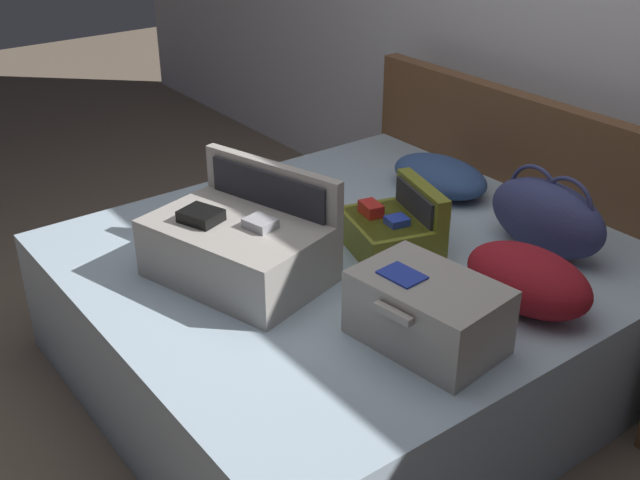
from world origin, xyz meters
name	(u,v)px	position (x,y,z in m)	size (l,w,h in m)	color
ground_plane	(265,404)	(0.00, 0.00, 0.00)	(12.00, 12.00, 0.00)	#6B5B4C
bed	(349,311)	(0.00, 0.40, 0.25)	(1.80, 1.90, 0.51)	#99ADBC
headboard	(525,199)	(0.00, 1.39, 0.46)	(1.84, 0.08, 0.91)	brown
hard_case_large	(239,244)	(-0.10, -0.01, 0.64)	(0.68, 0.56, 0.37)	gray
hard_case_medium	(427,311)	(0.58, 0.22, 0.62)	(0.47, 0.35, 0.22)	gray
hard_case_small	(393,229)	(0.07, 0.54, 0.59)	(0.41, 0.38, 0.24)	olive
duffel_bag	(547,217)	(0.41, 0.98, 0.65)	(0.48, 0.23, 0.32)	navy
pillow_near_headboard	(440,176)	(-0.21, 1.06, 0.58)	(0.46, 0.30, 0.14)	navy
pillow_center_head	(528,279)	(0.63, 0.63, 0.61)	(0.45, 0.28, 0.20)	maroon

